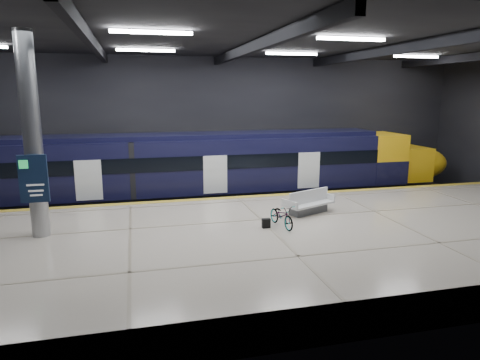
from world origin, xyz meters
name	(u,v)px	position (x,y,z in m)	size (l,w,h in m)	color
ground	(254,238)	(0.00, 0.00, 0.00)	(30.00, 30.00, 0.00)	black
room_shell	(255,100)	(0.00, 0.00, 5.72)	(30.10, 16.10, 8.05)	black
platform	(273,245)	(0.00, -2.50, 0.55)	(30.00, 11.00, 1.10)	#B6AA9A
safety_strip	(238,197)	(0.00, 2.75, 1.11)	(30.00, 0.40, 0.01)	gold
rails	(226,204)	(0.00, 5.50, 0.08)	(30.00, 1.52, 0.16)	gray
train	(188,170)	(-2.06, 5.50, 2.06)	(29.40, 2.84, 3.79)	black
bench	(309,205)	(2.16, -0.62, 1.44)	(2.40, 1.71, 0.98)	#595B60
bicycle	(282,215)	(0.47, -2.08, 1.53)	(0.57, 1.65, 0.87)	#99999E
pannier_bag	(266,223)	(-0.13, -2.08, 1.28)	(0.30, 0.18, 0.35)	black
info_column	(32,139)	(-8.00, -1.03, 4.46)	(0.90, 0.78, 6.90)	#9EA0A5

